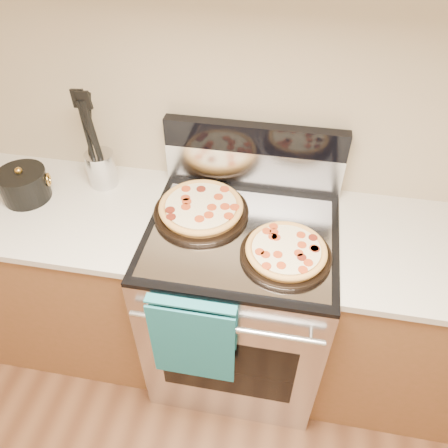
% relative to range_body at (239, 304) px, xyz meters
% --- Properties ---
extents(wall_back, '(4.00, 0.00, 4.00)m').
position_rel_range_body_xyz_m(wall_back, '(0.00, 0.35, 0.90)').
color(wall_back, tan).
rests_on(wall_back, ground).
extents(range_body, '(0.76, 0.68, 0.90)m').
position_rel_range_body_xyz_m(range_body, '(0.00, 0.00, 0.00)').
color(range_body, '#B7B7BC').
rests_on(range_body, ground).
extents(oven_window, '(0.56, 0.01, 0.40)m').
position_rel_range_body_xyz_m(oven_window, '(0.00, -0.34, 0.00)').
color(oven_window, black).
rests_on(oven_window, range_body).
extents(cooktop, '(0.76, 0.68, 0.02)m').
position_rel_range_body_xyz_m(cooktop, '(0.00, 0.00, 0.46)').
color(cooktop, black).
rests_on(cooktop, range_body).
extents(backsplash_lower, '(0.76, 0.06, 0.18)m').
position_rel_range_body_xyz_m(backsplash_lower, '(0.00, 0.31, 0.56)').
color(backsplash_lower, silver).
rests_on(backsplash_lower, cooktop).
extents(backsplash_upper, '(0.76, 0.06, 0.12)m').
position_rel_range_body_xyz_m(backsplash_upper, '(0.00, 0.31, 0.71)').
color(backsplash_upper, black).
rests_on(backsplash_upper, backsplash_lower).
extents(oven_handle, '(0.70, 0.03, 0.03)m').
position_rel_range_body_xyz_m(oven_handle, '(0.00, -0.38, 0.35)').
color(oven_handle, silver).
rests_on(oven_handle, range_body).
extents(dish_towel, '(0.32, 0.05, 0.42)m').
position_rel_range_body_xyz_m(dish_towel, '(-0.12, -0.38, 0.25)').
color(dish_towel, '#197D68').
rests_on(dish_towel, oven_handle).
extents(foil_sheet, '(0.70, 0.55, 0.01)m').
position_rel_range_body_xyz_m(foil_sheet, '(0.00, -0.03, 0.47)').
color(foil_sheet, gray).
rests_on(foil_sheet, cooktop).
extents(cabinet_left, '(1.00, 0.62, 0.88)m').
position_rel_range_body_xyz_m(cabinet_left, '(-0.88, 0.03, -0.01)').
color(cabinet_left, brown).
rests_on(cabinet_left, ground).
extents(countertop_left, '(1.02, 0.64, 0.03)m').
position_rel_range_body_xyz_m(countertop_left, '(-0.88, 0.03, 0.45)').
color(countertop_left, beige).
rests_on(countertop_left, cabinet_left).
extents(cabinet_right, '(1.00, 0.62, 0.88)m').
position_rel_range_body_xyz_m(cabinet_right, '(0.88, 0.03, -0.01)').
color(cabinet_right, brown).
rests_on(cabinet_right, ground).
extents(pepperoni_pizza_back, '(0.40, 0.40, 0.05)m').
position_rel_range_body_xyz_m(pepperoni_pizza_back, '(-0.18, 0.07, 0.50)').
color(pepperoni_pizza_back, '#C57D3C').
rests_on(pepperoni_pizza_back, foil_sheet).
extents(pepperoni_pizza_front, '(0.44, 0.44, 0.05)m').
position_rel_range_body_xyz_m(pepperoni_pizza_front, '(0.18, -0.11, 0.50)').
color(pepperoni_pizza_front, '#C57D3C').
rests_on(pepperoni_pizza_front, foil_sheet).
extents(utensil_crock, '(0.16, 0.16, 0.16)m').
position_rel_range_body_xyz_m(utensil_crock, '(-0.66, 0.21, 0.54)').
color(utensil_crock, silver).
rests_on(utensil_crock, countertop_left).
extents(saucepan, '(0.25, 0.25, 0.12)m').
position_rel_range_body_xyz_m(saucepan, '(-0.95, 0.06, 0.52)').
color(saucepan, black).
rests_on(saucepan, countertop_left).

